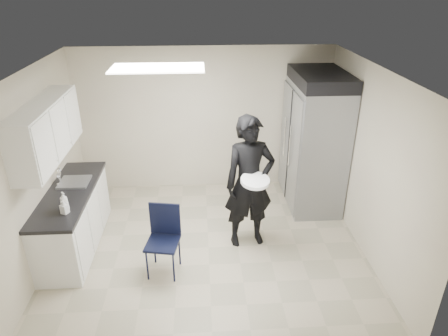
{
  "coord_description": "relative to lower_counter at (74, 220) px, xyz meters",
  "views": [
    {
      "loc": [
        -0.07,
        -4.82,
        3.65
      ],
      "look_at": [
        0.24,
        0.2,
        1.21
      ],
      "focal_mm": 32.0,
      "sensor_mm": 36.0,
      "label": 1
    }
  ],
  "objects": [
    {
      "name": "upper_cabinets",
      "position": [
        -0.13,
        0.0,
        1.4
      ],
      "size": [
        0.35,
        1.8,
        0.75
      ],
      "primitive_type": "cube",
      "color": "silver",
      "rests_on": "left_wall"
    },
    {
      "name": "soap_bottle_a",
      "position": [
        0.12,
        -0.51,
        0.61
      ],
      "size": [
        0.15,
        0.15,
        0.27
      ],
      "primitive_type": "imported",
      "rotation": [
        0.0,
        0.0,
        0.7
      ],
      "color": "silver",
      "rests_on": "countertop"
    },
    {
      "name": "left_wall",
      "position": [
        -0.3,
        -0.2,
        0.87
      ],
      "size": [
        0.0,
        4.0,
        4.0
      ],
      "primitive_type": "plane",
      "rotation": [
        1.57,
        0.0,
        1.57
      ],
      "color": "#BDB79C",
      "rests_on": "floor"
    },
    {
      "name": "sink",
      "position": [
        0.02,
        0.25,
        0.44
      ],
      "size": [
        0.42,
        0.4,
        0.14
      ],
      "primitive_type": "cube",
      "color": "gray",
      "rests_on": "countertop"
    },
    {
      "name": "folding_chair",
      "position": [
        1.34,
        -0.7,
        0.04
      ],
      "size": [
        0.48,
        0.48,
        0.93
      ],
      "primitive_type": "cube",
      "rotation": [
        0.0,
        0.0,
        -0.18
      ],
      "color": "black",
      "rests_on": "floor"
    },
    {
      "name": "faucet",
      "position": [
        -0.18,
        0.25,
        0.59
      ],
      "size": [
        0.02,
        0.02,
        0.24
      ],
      "primitive_type": "cylinder",
      "color": "silver",
      "rests_on": "countertop"
    },
    {
      "name": "back_wall",
      "position": [
        1.95,
        1.8,
        0.87
      ],
      "size": [
        4.5,
        0.0,
        4.5
      ],
      "primitive_type": "plane",
      "rotation": [
        1.57,
        0.0,
        0.0
      ],
      "color": "#BDB79C",
      "rests_on": "floor"
    },
    {
      "name": "lower_counter",
      "position": [
        0.0,
        0.0,
        0.0
      ],
      "size": [
        0.6,
        1.9,
        0.86
      ],
      "primitive_type": "cube",
      "color": "silver",
      "rests_on": "floor"
    },
    {
      "name": "man_tuxedo",
      "position": [
        2.55,
        -0.06,
        0.56
      ],
      "size": [
        0.8,
        0.6,
        1.98
      ],
      "primitive_type": "imported",
      "rotation": [
        0.0,
        0.0,
        0.17
      ],
      "color": "black",
      "rests_on": "floor"
    },
    {
      "name": "floor",
      "position": [
        1.95,
        -0.2,
        -0.43
      ],
      "size": [
        4.5,
        4.5,
        0.0
      ],
      "primitive_type": "plane",
      "color": "tan",
      "rests_on": "ground"
    },
    {
      "name": "notice_sticker_right",
      "position": [
        -0.29,
        0.1,
        0.75
      ],
      "size": [
        0.0,
        0.12,
        0.07
      ],
      "primitive_type": "cube",
      "color": "yellow",
      "rests_on": "left_wall"
    },
    {
      "name": "ceiling",
      "position": [
        1.95,
        -0.2,
        2.17
      ],
      "size": [
        4.5,
        4.5,
        0.0
      ],
      "primitive_type": "plane",
      "rotation": [
        3.14,
        0.0,
        0.0
      ],
      "color": "white",
      "rests_on": "back_wall"
    },
    {
      "name": "soap_bottle_b",
      "position": [
        0.13,
        -0.58,
        0.57
      ],
      "size": [
        0.11,
        0.11,
        0.19
      ],
      "primitive_type": "imported",
      "rotation": [
        0.0,
        0.0,
        -0.43
      ],
      "color": "#B0B1BC",
      "rests_on": "countertop"
    },
    {
      "name": "bucket_lid",
      "position": [
        2.6,
        -0.31,
        0.73
      ],
      "size": [
        0.45,
        0.45,
        0.05
      ],
      "primitive_type": "cylinder",
      "rotation": [
        0.0,
        0.0,
        0.17
      ],
      "color": "silver",
      "rests_on": "man_tuxedo"
    },
    {
      "name": "ceiling_panel",
      "position": [
        1.35,
        0.2,
        2.14
      ],
      "size": [
        1.2,
        0.6,
        0.02
      ],
      "primitive_type": "cube",
      "color": "white",
      "rests_on": "ceiling"
    },
    {
      "name": "notice_sticker_left",
      "position": [
        -0.29,
        -0.1,
        0.79
      ],
      "size": [
        0.0,
        0.12,
        0.07
      ],
      "primitive_type": "cube",
      "color": "yellow",
      "rests_on": "left_wall"
    },
    {
      "name": "fridge_compressor",
      "position": [
        3.78,
        1.07,
        1.77
      ],
      "size": [
        0.8,
        1.35,
        0.2
      ],
      "primitive_type": "cube",
      "color": "black",
      "rests_on": "commercial_fridge"
    },
    {
      "name": "commercial_fridge",
      "position": [
        3.78,
        1.07,
        0.62
      ],
      "size": [
        0.8,
        1.35,
        2.1
      ],
      "primitive_type": "cube",
      "color": "gray",
      "rests_on": "floor"
    },
    {
      "name": "towel_dispenser",
      "position": [
        -0.19,
        1.15,
        1.19
      ],
      "size": [
        0.22,
        0.3,
        0.35
      ],
      "primitive_type": "cube",
      "color": "black",
      "rests_on": "left_wall"
    },
    {
      "name": "countertop",
      "position": [
        0.0,
        0.0,
        0.46
      ],
      "size": [
        0.64,
        1.95,
        0.05
      ],
      "primitive_type": "cube",
      "color": "black",
      "rests_on": "lower_counter"
    },
    {
      "name": "right_wall",
      "position": [
        4.2,
        -0.2,
        0.87
      ],
      "size": [
        0.0,
        4.0,
        4.0
      ],
      "primitive_type": "plane",
      "rotation": [
        1.57,
        0.0,
        -1.57
      ],
      "color": "#BDB79C",
      "rests_on": "floor"
    }
  ]
}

